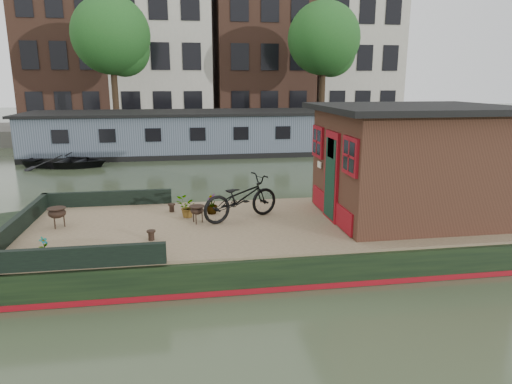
{
  "coord_description": "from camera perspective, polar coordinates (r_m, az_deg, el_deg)",
  "views": [
    {
      "loc": [
        -2.65,
        -9.1,
        3.56
      ],
      "look_at": [
        -1.12,
        0.5,
        1.19
      ],
      "focal_mm": 32.0,
      "sensor_mm": 36.0,
      "label": 1
    }
  ],
  "objects": [
    {
      "name": "ground",
      "position": [
        10.13,
        6.78,
        -7.01
      ],
      "size": [
        120.0,
        120.0,
        0.0
      ],
      "primitive_type": "plane",
      "color": "#333F28",
      "rests_on": "ground"
    },
    {
      "name": "houseboat_hull",
      "position": [
        9.77,
        -0.77,
        -5.99
      ],
      "size": [
        14.01,
        4.02,
        0.6
      ],
      "color": "black",
      "rests_on": "ground"
    },
    {
      "name": "houseboat_deck",
      "position": [
        9.92,
        6.88,
        -3.63
      ],
      "size": [
        11.8,
        3.8,
        0.05
      ],
      "primitive_type": "cube",
      "color": "#8F7B58",
      "rests_on": "houseboat_hull"
    },
    {
      "name": "bow_bulwark",
      "position": [
        9.81,
        -22.97,
        -3.64
      ],
      "size": [
        3.0,
        4.0,
        0.35
      ],
      "color": "black",
      "rests_on": "houseboat_deck"
    },
    {
      "name": "cabin",
      "position": [
        10.44,
        18.73,
        3.68
      ],
      "size": [
        4.0,
        3.5,
        2.42
      ],
      "color": "black",
      "rests_on": "houseboat_deck"
    },
    {
      "name": "bicycle",
      "position": [
        9.79,
        -1.91,
        -0.73
      ],
      "size": [
        1.9,
        1.33,
        0.95
      ],
      "primitive_type": "imported",
      "rotation": [
        0.0,
        0.0,
        2.0
      ],
      "color": "black",
      "rests_on": "houseboat_deck"
    },
    {
      "name": "potted_plant_c",
      "position": [
        10.09,
        -8.68,
        -1.88
      ],
      "size": [
        0.5,
        0.46,
        0.46
      ],
      "primitive_type": "imported",
      "rotation": [
        0.0,
        0.0,
        3.41
      ],
      "color": "#A1562E",
      "rests_on": "houseboat_deck"
    },
    {
      "name": "potted_plant_d",
      "position": [
        10.3,
        -5.57,
        -1.46
      ],
      "size": [
        0.26,
        0.26,
        0.47
      ],
      "primitive_type": "imported",
      "rotation": [
        0.0,
        0.0,
        4.7
      ],
      "color": "#9E372B",
      "rests_on": "houseboat_deck"
    },
    {
      "name": "potted_plant_e",
      "position": [
        8.73,
        -24.99,
        -6.07
      ],
      "size": [
        0.18,
        0.2,
        0.31
      ],
      "primitive_type": "imported",
      "rotation": [
        0.0,
        0.0,
        0.97
      ],
      "color": "#9A362D",
      "rests_on": "houseboat_deck"
    },
    {
      "name": "brazier_front",
      "position": [
        9.67,
        -7.37,
        -2.79
      ],
      "size": [
        0.44,
        0.44,
        0.37
      ],
      "primitive_type": null,
      "rotation": [
        0.0,
        0.0,
        -0.34
      ],
      "color": "black",
      "rests_on": "houseboat_deck"
    },
    {
      "name": "brazier_rear",
      "position": [
        10.14,
        -23.57,
        -2.95
      ],
      "size": [
        0.51,
        0.51,
        0.41
      ],
      "primitive_type": null,
      "rotation": [
        0.0,
        0.0,
        -0.41
      ],
      "color": "black",
      "rests_on": "houseboat_deck"
    },
    {
      "name": "bollard_port",
      "position": [
        10.61,
        -10.49,
        -1.95
      ],
      "size": [
        0.16,
        0.16,
        0.19
      ],
      "primitive_type": "cylinder",
      "color": "black",
      "rests_on": "houseboat_deck"
    },
    {
      "name": "bollard_stbd",
      "position": [
        8.82,
        -12.96,
        -5.3
      ],
      "size": [
        0.17,
        0.17,
        0.19
      ],
      "primitive_type": "cylinder",
      "color": "black",
      "rests_on": "houseboat_deck"
    },
    {
      "name": "dinghy",
      "position": [
        21.15,
        -22.65,
        3.93
      ],
      "size": [
        4.0,
        3.28,
        0.72
      ],
      "primitive_type": "imported",
      "rotation": [
        0.0,
        0.0,
        1.32
      ],
      "color": "black",
      "rests_on": "ground"
    },
    {
      "name": "far_houseboat",
      "position": [
        23.4,
        -2.5,
        7.31
      ],
      "size": [
        20.4,
        4.4,
        2.11
      ],
      "color": "slate",
      "rests_on": "ground"
    },
    {
      "name": "quay",
      "position": [
        29.88,
        -3.93,
        7.68
      ],
      "size": [
        60.0,
        6.0,
        0.9
      ],
      "primitive_type": "cube",
      "color": "#47443F",
      "rests_on": "ground"
    },
    {
      "name": "townhouse_row",
      "position": [
        36.96,
        -4.93,
        20.37
      ],
      "size": [
        27.25,
        8.0,
        16.5
      ],
      "color": "brown",
      "rests_on": "ground"
    },
    {
      "name": "tree_left",
      "position": [
        28.51,
        -17.32,
        17.79
      ],
      "size": [
        4.4,
        4.4,
        7.4
      ],
      "color": "#332316",
      "rests_on": "quay"
    },
    {
      "name": "tree_right",
      "position": [
        29.6,
        8.71,
        18.06
      ],
      "size": [
        4.4,
        4.4,
        7.4
      ],
      "color": "#332316",
      "rests_on": "quay"
    }
  ]
}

